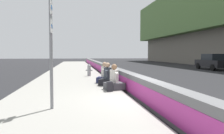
# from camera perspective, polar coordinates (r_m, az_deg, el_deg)

# --- Properties ---
(ground_plane) EXTENTS (160.00, 160.00, 0.00)m
(ground_plane) POSITION_cam_1_polar(r_m,az_deg,el_deg) (7.89, 8.50, -8.94)
(ground_plane) COLOR #232326
(ground_plane) RESTS_ON ground
(sidewalk_strip) EXTENTS (80.00, 4.40, 0.14)m
(sidewalk_strip) POSITION_cam_1_polar(r_m,az_deg,el_deg) (7.51, -11.38, -9.05)
(sidewalk_strip) COLOR gray
(sidewalk_strip) RESTS_ON ground_plane
(jersey_barrier) EXTENTS (76.00, 0.45, 0.85)m
(jersey_barrier) POSITION_cam_1_polar(r_m,az_deg,el_deg) (7.81, 8.50, -5.90)
(jersey_barrier) COLOR slate
(jersey_barrier) RESTS_ON ground_plane
(route_sign_post) EXTENTS (0.44, 0.09, 3.60)m
(route_sign_post) POSITION_cam_1_polar(r_m,az_deg,el_deg) (6.40, -15.41, 8.25)
(route_sign_post) COLOR gray
(route_sign_post) RESTS_ON sidewalk_strip
(fire_hydrant) EXTENTS (0.26, 0.46, 0.88)m
(fire_hydrant) POSITION_cam_1_polar(r_m,az_deg,el_deg) (15.68, -5.92, -0.66)
(fire_hydrant) COLOR gray
(fire_hydrant) RESTS_ON sidewalk_strip
(seated_person_foreground) EXTENTS (0.82, 0.91, 1.11)m
(seated_person_foreground) POSITION_cam_1_polar(r_m,az_deg,el_deg) (9.63, 0.56, -3.75)
(seated_person_foreground) COLOR #424247
(seated_person_foreground) RESTS_ON sidewalk_strip
(seated_person_middle) EXTENTS (0.91, 0.98, 1.12)m
(seated_person_middle) POSITION_cam_1_polar(r_m,az_deg,el_deg) (10.96, -1.14, -2.86)
(seated_person_middle) COLOR black
(seated_person_middle) RESTS_ON sidewalk_strip
(seated_person_rear) EXTENTS (0.88, 0.96, 1.11)m
(seated_person_rear) POSITION_cam_1_polar(r_m,az_deg,el_deg) (11.95, -1.92, -2.37)
(seated_person_rear) COLOR #23284C
(seated_person_rear) RESTS_ON sidewalk_strip
(backpack) EXTENTS (0.32, 0.28, 0.40)m
(backpack) POSITION_cam_1_polar(r_m,az_deg,el_deg) (9.20, -0.59, -5.03)
(backpack) COLOR #232328
(backpack) RESTS_ON sidewalk_strip
(parked_car_fourth) EXTENTS (4.57, 2.08, 1.71)m
(parked_car_fourth) POSITION_cam_1_polar(r_m,az_deg,el_deg) (26.10, 24.54, 1.24)
(parked_car_fourth) COLOR black
(parked_car_fourth) RESTS_ON ground_plane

